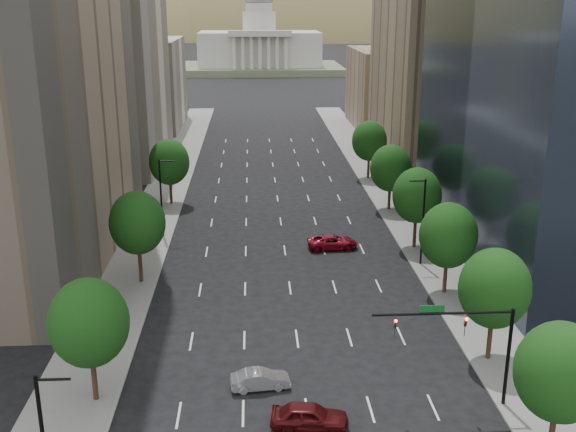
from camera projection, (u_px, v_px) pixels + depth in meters
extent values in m
cube|color=slate|center=(139.00, 252.00, 72.14)|extent=(6.00, 200.00, 0.15)
cube|color=slate|center=(428.00, 247.00, 73.72)|extent=(6.00, 200.00, 0.15)
cube|color=beige|center=(113.00, 54.00, 107.30)|extent=(14.00, 30.00, 35.00)
cube|color=beige|center=(147.00, 84.00, 141.28)|extent=(14.00, 26.00, 18.00)
cube|color=#8C7759|center=(430.00, 70.00, 107.75)|extent=(14.00, 30.00, 30.00)
cube|color=#8C7759|center=(388.00, 89.00, 141.27)|extent=(14.00, 26.00, 16.00)
cylinder|color=#382316|center=(553.00, 425.00, 39.78)|extent=(0.36, 0.36, 3.75)
ellipsoid|color=#163B10|center=(560.00, 372.00, 38.72)|extent=(5.20, 5.20, 5.98)
cylinder|color=#382316|center=(490.00, 335.00, 50.22)|extent=(0.36, 0.36, 4.00)
ellipsoid|color=#163B10|center=(495.00, 288.00, 49.08)|extent=(5.20, 5.20, 5.98)
cylinder|color=#382316|center=(445.00, 274.00, 61.65)|extent=(0.36, 0.36, 3.90)
ellipsoid|color=#163B10|center=(448.00, 235.00, 60.54)|extent=(5.20, 5.20, 5.98)
cylinder|color=#382316|center=(415.00, 230.00, 73.04)|extent=(0.36, 0.36, 4.10)
ellipsoid|color=#163B10|center=(417.00, 195.00, 71.87)|extent=(5.20, 5.20, 5.98)
cylinder|color=#382316|center=(389.00, 196.00, 86.41)|extent=(0.36, 0.36, 3.80)
ellipsoid|color=#163B10|center=(391.00, 168.00, 85.33)|extent=(5.20, 5.20, 5.98)
cylinder|color=#382316|center=(368.00, 166.00, 101.61)|extent=(0.36, 0.36, 4.00)
ellipsoid|color=#163B10|center=(369.00, 141.00, 100.47)|extent=(5.20, 5.20, 5.98)
cylinder|color=#382316|center=(94.00, 374.00, 44.98)|extent=(0.36, 0.36, 4.00)
ellipsoid|color=#163B10|center=(89.00, 323.00, 43.84)|extent=(5.20, 5.20, 5.98)
cylinder|color=#382316|center=(140.00, 262.00, 63.99)|extent=(0.36, 0.36, 4.15)
ellipsoid|color=#163B10|center=(137.00, 223.00, 62.81)|extent=(5.20, 5.20, 5.98)
cylinder|color=#382316|center=(171.00, 190.00, 88.77)|extent=(0.36, 0.36, 3.95)
ellipsoid|color=#163B10|center=(169.00, 162.00, 87.64)|extent=(5.20, 5.20, 5.98)
cylinder|color=black|center=(423.00, 223.00, 67.52)|extent=(0.20, 0.20, 9.00)
cylinder|color=black|center=(417.00, 181.00, 66.17)|extent=(1.60, 0.14, 0.14)
cylinder|color=black|center=(53.00, 380.00, 31.57)|extent=(1.60, 0.14, 0.14)
cylinder|color=black|center=(161.00, 199.00, 75.66)|extent=(0.20, 0.20, 9.00)
cylinder|color=black|center=(166.00, 161.00, 74.40)|extent=(1.60, 0.14, 0.14)
cylinder|color=black|center=(508.00, 358.00, 44.00)|extent=(0.24, 0.24, 7.00)
cylinder|color=black|center=(443.00, 313.00, 42.77)|extent=(9.00, 0.18, 0.18)
imported|color=black|center=(466.00, 321.00, 43.01)|extent=(0.18, 0.22, 1.10)
imported|color=black|center=(395.00, 323.00, 42.79)|extent=(0.18, 0.22, 1.10)
sphere|color=#FF0C07|center=(467.00, 319.00, 42.78)|extent=(0.20, 0.20, 0.20)
sphere|color=#FF0C07|center=(396.00, 321.00, 42.55)|extent=(0.20, 0.20, 0.20)
cube|color=#0C591E|center=(432.00, 309.00, 42.63)|extent=(1.60, 0.06, 0.45)
cube|color=#596647|center=(260.00, 68.00, 253.39)|extent=(60.00, 40.00, 2.50)
cube|color=silver|center=(260.00, 48.00, 251.20)|extent=(44.00, 26.00, 12.00)
cube|color=silver|center=(260.00, 33.00, 236.06)|extent=(22.00, 4.00, 2.00)
cylinder|color=silver|center=(259.00, 22.00, 248.32)|extent=(12.00, 12.00, 7.00)
cylinder|color=silver|center=(259.00, 7.00, 246.81)|extent=(9.60, 9.60, 3.00)
ellipsoid|color=olive|center=(82.00, 76.00, 551.73)|extent=(380.00, 342.00, 190.00)
ellipsoid|color=olive|center=(300.00, 80.00, 601.62)|extent=(440.00, 396.00, 240.00)
ellipsoid|color=olive|center=(476.00, 67.00, 646.23)|extent=(360.00, 324.00, 200.00)
imported|color=#450B0D|center=(310.00, 416.00, 42.44)|extent=(5.08, 2.56, 1.66)
imported|color=#95959A|center=(260.00, 380.00, 46.84)|extent=(4.23, 1.89, 1.35)
imported|color=maroon|center=(333.00, 242.00, 73.26)|extent=(5.56, 2.96, 1.49)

